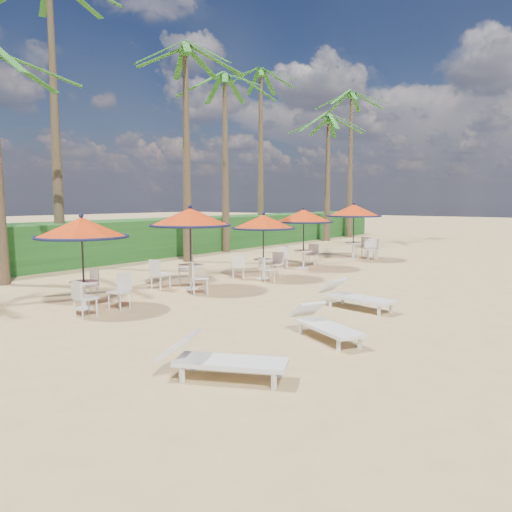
{
  "coord_description": "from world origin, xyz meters",
  "views": [
    {
      "loc": [
        5.6,
        -6.95,
        2.74
      ],
      "look_at": [
        -2.69,
        3.98,
        1.2
      ],
      "focal_mm": 35.0,
      "sensor_mm": 36.0,
      "label": 1
    }
  ],
  "objects": [
    {
      "name": "station_2",
      "position": [
        -4.69,
        7.01,
        1.71
      ],
      "size": [
        2.24,
        2.24,
        2.34
      ],
      "color": "black",
      "rests_on": "ground"
    },
    {
      "name": "station_3",
      "position": [
        -5.03,
        10.19,
        1.89
      ],
      "size": [
        2.37,
        2.37,
        2.48
      ],
      "color": "black",
      "rests_on": "ground"
    },
    {
      "name": "station_0",
      "position": [
        -5.3,
        0.33,
        1.77
      ],
      "size": [
        2.32,
        2.32,
        2.42
      ],
      "color": "black",
      "rests_on": "ground"
    },
    {
      "name": "station_4",
      "position": [
        -4.69,
        14.32,
        1.94
      ],
      "size": [
        2.55,
        2.55,
        2.66
      ],
      "color": "black",
      "rests_on": "ground"
    },
    {
      "name": "ground",
      "position": [
        0.0,
        0.0,
        0.0
      ],
      "size": [
        160.0,
        160.0,
        0.0
      ],
      "primitive_type": "plane",
      "color": "tan",
      "rests_on": "ground"
    },
    {
      "name": "palm_6",
      "position": [
        -10.94,
        22.78,
        7.52
      ],
      "size": [
        5.0,
        5.0,
        8.27
      ],
      "color": "brown",
      "rests_on": "ground"
    },
    {
      "name": "station_1",
      "position": [
        -5.24,
        3.94,
        1.91
      ],
      "size": [
        2.5,
        2.5,
        2.61
      ],
      "color": "black",
      "rests_on": "ground"
    },
    {
      "name": "lounger_far",
      "position": [
        0.04,
        4.45,
        0.34
      ],
      "size": [
        2.11,
        0.95,
        0.73
      ],
      "rotation": [
        0.0,
        0.0,
        -0.16
      ],
      "color": "silver",
      "rests_on": "ground"
    },
    {
      "name": "palm_3",
      "position": [
        -10.29,
        8.93,
        8.6
      ],
      "size": [
        5.0,
        5.0,
        9.41
      ],
      "color": "brown",
      "rests_on": "ground"
    },
    {
      "name": "palm_4",
      "position": [
        -11.8,
        13.31,
        8.51
      ],
      "size": [
        5.0,
        5.0,
        9.31
      ],
      "color": "brown",
      "rests_on": "ground"
    },
    {
      "name": "lounger_mid",
      "position": [
        0.82,
        1.56,
        0.32
      ],
      "size": [
        1.94,
        1.38,
        0.67
      ],
      "rotation": [
        0.0,
        0.0,
        -0.47
      ],
      "color": "silver",
      "rests_on": "ground"
    },
    {
      "name": "palm_7",
      "position": [
        -11.34,
        26.88,
        9.66
      ],
      "size": [
        5.0,
        5.0,
        10.55
      ],
      "color": "brown",
      "rests_on": "ground"
    },
    {
      "name": "lounger_near",
      "position": [
        0.66,
        -1.4,
        0.33
      ],
      "size": [
        2.06,
        1.42,
        0.71
      ],
      "rotation": [
        0.0,
        0.0,
        0.45
      ],
      "color": "silver",
      "rests_on": "ground"
    },
    {
      "name": "scrub_hedge",
      "position": [
        -13.5,
        11.0,
        0.9
      ],
      "size": [
        3.0,
        40.0,
        1.8
      ],
      "primitive_type": "cube",
      "color": "#194716",
      "rests_on": "ground"
    },
    {
      "name": "palm_5",
      "position": [
        -13.56,
        18.81,
        9.98
      ],
      "size": [
        5.0,
        5.0,
        10.89
      ],
      "color": "brown",
      "rests_on": "ground"
    }
  ]
}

